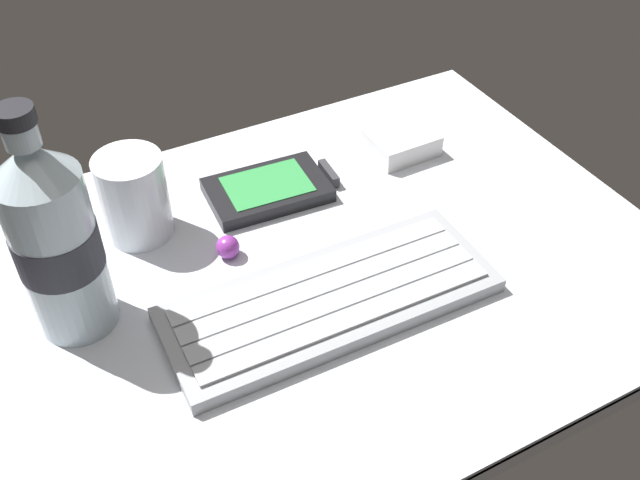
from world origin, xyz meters
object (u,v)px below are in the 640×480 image
(juice_cup, at_px, (135,200))
(trackball_mouse, at_px, (228,247))
(handheld_device, at_px, (273,188))
(water_bottle, at_px, (55,240))
(charger_block, at_px, (402,143))
(keyboard, at_px, (330,299))

(juice_cup, height_order, trackball_mouse, juice_cup)
(trackball_mouse, bearing_deg, juice_cup, 130.60)
(handheld_device, bearing_deg, water_bottle, -160.29)
(water_bottle, xyz_separation_m, trackball_mouse, (0.14, 0.01, -0.08))
(juice_cup, relative_size, charger_block, 1.21)
(handheld_device, xyz_separation_m, trackball_mouse, (-0.08, -0.06, 0.00))
(keyboard, bearing_deg, handheld_device, 82.15)
(handheld_device, height_order, charger_block, charger_block)
(handheld_device, relative_size, water_bottle, 0.63)
(handheld_device, distance_m, trackball_mouse, 0.10)
(handheld_device, bearing_deg, keyboard, -97.85)
(keyboard, xyz_separation_m, charger_block, (0.18, 0.17, 0.00))
(keyboard, relative_size, water_bottle, 1.40)
(water_bottle, bearing_deg, handheld_device, 19.71)
(water_bottle, height_order, charger_block, water_bottle)
(water_bottle, bearing_deg, juice_cup, 46.66)
(keyboard, height_order, charger_block, charger_block)
(keyboard, bearing_deg, water_bottle, 156.19)
(water_bottle, distance_m, trackball_mouse, 0.16)
(handheld_device, distance_m, charger_block, 0.16)
(juice_cup, bearing_deg, keyboard, -56.05)
(keyboard, relative_size, juice_cup, 3.43)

